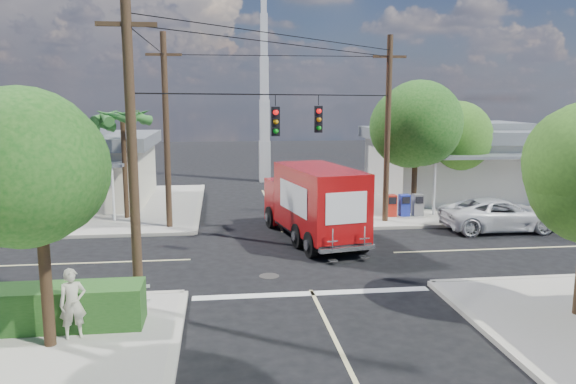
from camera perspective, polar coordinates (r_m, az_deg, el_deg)
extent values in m
plane|color=black|center=(22.00, 0.64, -6.52)|extent=(120.00, 120.00, 0.00)
cube|color=#A5A095|center=(35.34, 16.13, -0.67)|extent=(14.00, 14.00, 0.14)
cube|color=#B0AB9C|center=(33.22, 4.95, -0.95)|extent=(0.25, 14.00, 0.14)
cube|color=#B0AB9C|center=(29.16, 21.50, -3.05)|extent=(14.00, 0.25, 0.14)
cube|color=#A5A095|center=(33.52, -21.02, -1.46)|extent=(14.00, 14.00, 0.14)
cube|color=#B0AB9C|center=(32.53, -8.97, -1.26)|extent=(0.25, 14.00, 0.14)
cube|color=#B0AB9C|center=(26.93, -24.56, -4.25)|extent=(14.00, 0.25, 0.14)
cube|color=beige|center=(31.67, -1.77, -1.56)|extent=(0.12, 12.00, 0.01)
cube|color=beige|center=(12.83, 6.95, -18.73)|extent=(0.12, 12.00, 0.01)
cube|color=beige|center=(25.31, 23.80, -5.19)|extent=(12.00, 0.12, 0.01)
cube|color=beige|center=(22.96, -25.12, -6.73)|extent=(12.00, 0.12, 0.01)
cube|color=silver|center=(17.95, 2.51, -10.25)|extent=(7.50, 0.40, 0.01)
cube|color=beige|center=(36.59, 17.81, 2.39)|extent=(11.00, 8.00, 3.40)
cube|color=slate|center=(36.42, 17.97, 5.59)|extent=(11.80, 8.80, 0.70)
cube|color=slate|center=(36.39, 18.01, 6.38)|extent=(6.05, 4.40, 0.50)
cube|color=slate|center=(32.12, 21.56, 3.41)|extent=(9.90, 1.80, 0.15)
cylinder|color=silver|center=(29.71, 14.65, 0.51)|extent=(0.12, 0.12, 2.90)
cube|color=beige|center=(34.96, -22.19, 1.67)|extent=(10.00, 8.00, 3.20)
cube|color=slate|center=(34.77, -22.39, 4.85)|extent=(10.80, 8.80, 0.70)
cube|color=slate|center=(34.74, -22.44, 5.67)|extent=(5.50, 4.40, 0.50)
cube|color=slate|center=(30.17, -24.71, 2.48)|extent=(9.00, 1.80, 0.15)
cylinder|color=silver|center=(28.60, -17.35, -0.16)|extent=(0.12, 0.12, 2.70)
cube|color=silver|center=(41.35, -2.37, 3.13)|extent=(0.80, 0.80, 3.00)
cube|color=silver|center=(41.12, -2.40, 7.28)|extent=(0.70, 0.70, 3.00)
cube|color=silver|center=(41.12, -2.43, 11.46)|extent=(0.60, 0.60, 3.00)
cube|color=silver|center=(41.33, -2.46, 15.62)|extent=(0.50, 0.50, 3.00)
cylinder|color=#422D1C|center=(14.66, -23.44, -7.41)|extent=(0.28, 0.28, 3.71)
sphere|color=#154F15|center=(14.20, -24.05, 1.60)|extent=(3.71, 3.71, 3.71)
sphere|color=#154F15|center=(14.48, -25.40, 2.58)|extent=(3.02, 3.02, 3.02)
sphere|color=#154F15|center=(13.83, -22.99, 1.00)|extent=(3.25, 3.25, 3.25)
cylinder|color=#422D1C|center=(29.77, 12.73, 1.76)|extent=(0.28, 0.28, 4.10)
sphere|color=#154F15|center=(29.55, 12.91, 6.69)|extent=(4.10, 4.10, 4.10)
sphere|color=#154F15|center=(29.59, 12.06, 7.22)|extent=(3.33, 3.33, 3.33)
sphere|color=#154F15|center=(29.39, 13.75, 6.39)|extent=(3.58, 3.58, 3.58)
cylinder|color=#422D1C|center=(32.77, 15.71, 1.88)|extent=(0.28, 0.28, 3.58)
sphere|color=#33601D|center=(32.57, 15.88, 5.79)|extent=(3.58, 3.58, 3.58)
sphere|color=#33601D|center=(32.59, 15.11, 6.22)|extent=(2.91, 2.91, 2.91)
sphere|color=#33601D|center=(32.44, 16.65, 5.54)|extent=(3.14, 3.14, 3.14)
sphere|color=#33601D|center=(16.95, 26.87, 2.31)|extent=(2.81, 2.81, 2.81)
cylinder|color=#422D1C|center=(29.04, -16.25, 2.33)|extent=(0.24, 0.24, 5.00)
cone|color=#2E6D2A|center=(28.72, -14.70, 7.53)|extent=(0.50, 2.06, 0.98)
cone|color=#2E6D2A|center=(29.46, -15.18, 7.55)|extent=(1.92, 1.68, 0.98)
cone|color=#2E6D2A|center=(29.75, -16.60, 7.50)|extent=(2.12, 0.95, 0.98)
cone|color=#2E6D2A|center=(29.38, -17.93, 7.42)|extent=(1.34, 2.07, 0.98)
cone|color=#2E6D2A|center=(28.61, -18.23, 7.36)|extent=(1.34, 2.07, 0.98)
cone|color=#2E6D2A|center=(28.02, -17.18, 7.38)|extent=(2.12, 0.95, 0.98)
cone|color=#2E6D2A|center=(28.07, -15.58, 7.45)|extent=(1.92, 1.68, 0.98)
cylinder|color=#422D1C|center=(30.90, -19.46, 2.20)|extent=(0.24, 0.24, 4.60)
cone|color=#2E6D2A|center=(30.53, -18.05, 6.72)|extent=(0.50, 2.06, 0.98)
cone|color=#2E6D2A|center=(31.29, -18.42, 6.75)|extent=(1.92, 1.68, 0.98)
cone|color=#2E6D2A|center=(31.61, -19.72, 6.71)|extent=(2.12, 0.95, 0.98)
cone|color=#2E6D2A|center=(31.28, -21.01, 6.61)|extent=(1.34, 2.07, 0.98)
cone|color=#2E6D2A|center=(30.52, -21.36, 6.54)|extent=(1.34, 2.07, 0.98)
cone|color=#2E6D2A|center=(29.91, -20.44, 6.54)|extent=(2.12, 0.95, 0.98)
cone|color=#2E6D2A|center=(29.91, -18.94, 6.62)|extent=(1.92, 1.68, 0.98)
cylinder|color=#473321|center=(16.01, -15.53, 3.55)|extent=(0.28, 0.28, 9.00)
cube|color=#473321|center=(16.05, -16.10, 16.07)|extent=(1.60, 0.12, 0.12)
cylinder|color=#473321|center=(27.41, 10.08, 6.06)|extent=(0.28, 0.28, 9.00)
cube|color=#473321|center=(27.43, 10.29, 13.38)|extent=(1.60, 0.12, 0.12)
cylinder|color=#473321|center=(26.31, -12.25, 5.86)|extent=(0.28, 0.28, 9.00)
cube|color=#473321|center=(26.34, -12.52, 13.48)|extent=(1.60, 0.12, 0.12)
cylinder|color=black|center=(21.15, 0.67, 9.85)|extent=(10.43, 10.43, 0.04)
cube|color=black|center=(20.28, -1.28, 7.18)|extent=(0.30, 0.24, 1.05)
sphere|color=red|center=(20.13, -1.25, 8.11)|extent=(0.20, 0.20, 0.20)
cube|color=black|center=(22.42, 3.10, 7.39)|extent=(0.30, 0.24, 1.05)
sphere|color=red|center=(22.27, 3.17, 8.23)|extent=(0.20, 0.20, 0.20)
cube|color=silver|center=(17.07, -23.92, -10.40)|extent=(5.94, 0.05, 0.08)
cube|color=silver|center=(16.95, -24.02, -9.13)|extent=(5.94, 0.05, 0.08)
cube|color=silver|center=(16.43, -14.43, -10.09)|extent=(0.09, 0.06, 1.00)
cube|color=#204D19|center=(16.35, -25.47, -10.64)|extent=(6.20, 1.20, 1.10)
cube|color=red|center=(29.00, 10.42, -1.36)|extent=(0.50, 0.50, 1.10)
cube|color=#1F2FA5|center=(29.21, 11.73, -1.32)|extent=(0.50, 0.50, 1.10)
cube|color=slate|center=(29.45, 13.02, -1.28)|extent=(0.50, 0.50, 1.10)
cube|color=black|center=(24.48, 2.46, -3.64)|extent=(3.53, 7.50, 0.23)
cube|color=#A50C0D|center=(26.94, 0.32, -0.82)|extent=(2.49, 1.99, 2.04)
cube|color=black|center=(27.48, -0.12, 0.17)|extent=(1.95, 0.61, 0.88)
cube|color=silver|center=(27.83, -0.24, -1.84)|extent=(2.11, 0.53, 0.32)
cube|color=#A50C0D|center=(23.44, 3.21, -0.77)|extent=(3.34, 5.72, 2.69)
cube|color=white|center=(23.88, 5.84, -0.28)|extent=(0.68, 3.27, 1.20)
cube|color=white|center=(23.02, 0.49, -0.59)|extent=(0.68, 3.27, 1.20)
cube|color=white|center=(20.98, 5.95, -1.63)|extent=(1.64, 0.35, 1.20)
cube|color=silver|center=(21.21, 6.01, -5.75)|extent=(2.22, 0.67, 0.17)
cube|color=silver|center=(20.76, 4.53, -5.00)|extent=(0.42, 0.14, 0.93)
cube|color=silver|center=(21.29, 7.76, -4.70)|extent=(0.42, 0.14, 0.93)
cylinder|color=black|center=(26.63, -1.76, -2.56)|extent=(0.49, 1.06, 1.02)
cylinder|color=black|center=(27.31, 2.53, -2.27)|extent=(0.49, 1.06, 1.02)
cylinder|color=black|center=(21.68, 2.37, -5.37)|extent=(0.49, 1.06, 1.02)
cylinder|color=black|center=(22.51, 7.46, -4.89)|extent=(0.49, 1.06, 1.02)
imported|color=silver|center=(27.80, 20.70, -2.16)|extent=(5.42, 2.54, 1.50)
imported|color=beige|center=(15.16, -21.03, -10.54)|extent=(0.76, 0.63, 1.78)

